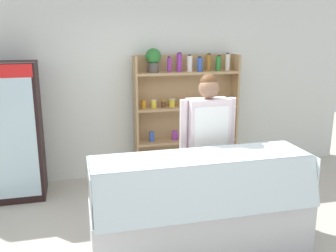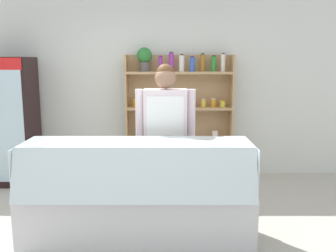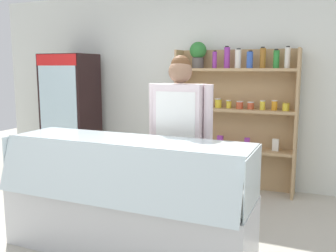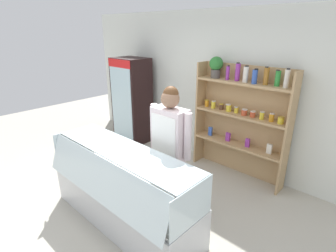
{
  "view_description": "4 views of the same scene",
  "coord_description": "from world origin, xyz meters",
  "px_view_note": "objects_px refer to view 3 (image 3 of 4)",
  "views": [
    {
      "loc": [
        -1.03,
        -3.33,
        2.19
      ],
      "look_at": [
        -0.08,
        0.4,
        1.21
      ],
      "focal_mm": 40.0,
      "sensor_mm": 36.0,
      "label": 1
    },
    {
      "loc": [
        0.44,
        -3.54,
        1.78
      ],
      "look_at": [
        0.43,
        0.41,
        1.08
      ],
      "focal_mm": 40.0,
      "sensor_mm": 36.0,
      "label": 2
    },
    {
      "loc": [
        1.71,
        -2.83,
        1.62
      ],
      "look_at": [
        0.34,
        0.38,
        1.07
      ],
      "focal_mm": 40.0,
      "sensor_mm": 36.0,
      "label": 3
    },
    {
      "loc": [
        2.48,
        -1.74,
        2.38
      ],
      "look_at": [
        0.38,
        0.51,
        1.23
      ],
      "focal_mm": 28.0,
      "sensor_mm": 36.0,
      "label": 4
    }
  ],
  "objects_px": {
    "drinks_fridge": "(71,115)",
    "shelving_unit": "(233,108)",
    "deli_display_case": "(127,217)",
    "shop_clerk": "(180,128)"
  },
  "relations": [
    {
      "from": "deli_display_case",
      "to": "shop_clerk",
      "type": "relative_size",
      "value": 1.27
    },
    {
      "from": "drinks_fridge",
      "to": "shelving_unit",
      "type": "height_order",
      "value": "shelving_unit"
    },
    {
      "from": "shop_clerk",
      "to": "drinks_fridge",
      "type": "bearing_deg",
      "value": 151.18
    },
    {
      "from": "drinks_fridge",
      "to": "shelving_unit",
      "type": "xyz_separation_m",
      "value": [
        2.42,
        0.26,
        0.18
      ]
    },
    {
      "from": "drinks_fridge",
      "to": "shelving_unit",
      "type": "relative_size",
      "value": 0.93
    },
    {
      "from": "drinks_fridge",
      "to": "deli_display_case",
      "type": "bearing_deg",
      "value": -42.6
    },
    {
      "from": "drinks_fridge",
      "to": "shelving_unit",
      "type": "bearing_deg",
      "value": 6.11
    },
    {
      "from": "deli_display_case",
      "to": "shop_clerk",
      "type": "distance_m",
      "value": 0.97
    },
    {
      "from": "shelving_unit",
      "to": "deli_display_case",
      "type": "relative_size",
      "value": 0.89
    },
    {
      "from": "shelving_unit",
      "to": "deli_display_case",
      "type": "height_order",
      "value": "shelving_unit"
    }
  ]
}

